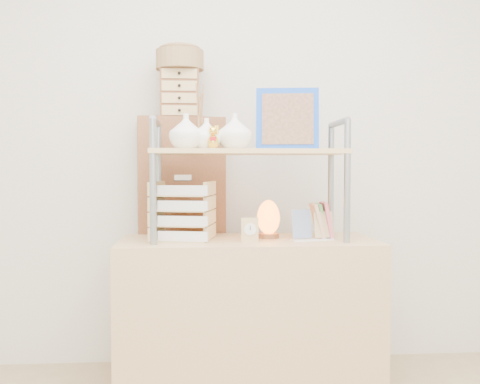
% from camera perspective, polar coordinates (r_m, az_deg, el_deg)
% --- Properties ---
extents(desk, '(1.20, 0.50, 0.75)m').
position_cam_1_polar(desk, '(2.60, 0.89, -13.29)').
color(desk, tan).
rests_on(desk, ground).
extents(cabinet, '(0.48, 0.29, 1.35)m').
position_cam_1_polar(cabinet, '(2.89, -6.33, -5.61)').
color(cabinet, brown).
rests_on(cabinet, ground).
extents(hutch, '(0.90, 0.34, 0.73)m').
position_cam_1_polar(hutch, '(2.51, -0.41, 5.11)').
color(hutch, gray).
rests_on(hutch, desk).
extents(letter_tray, '(0.29, 0.28, 0.30)m').
position_cam_1_polar(letter_tray, '(2.51, -6.07, -2.34)').
color(letter_tray, '#CFB97C').
rests_on(letter_tray, desk).
extents(salt_lamp, '(0.12, 0.11, 0.18)m').
position_cam_1_polar(salt_lamp, '(2.57, 3.04, -2.85)').
color(salt_lamp, brown).
rests_on(salt_lamp, desk).
extents(desk_clock, '(0.08, 0.04, 0.11)m').
position_cam_1_polar(desk_clock, '(2.43, 1.06, -4.05)').
color(desk_clock, tan).
rests_on(desk_clock, desk).
extents(postcard_stand, '(0.21, 0.10, 0.14)m').
position_cam_1_polar(postcard_stand, '(2.51, 7.71, -4.20)').
color(postcard_stand, white).
rests_on(postcard_stand, desk).
extents(drawer_chest, '(0.20, 0.16, 0.25)m').
position_cam_1_polar(drawer_chest, '(2.87, -6.43, 10.35)').
color(drawer_chest, brown).
rests_on(drawer_chest, cabinet).
extents(woven_basket, '(0.25, 0.25, 0.10)m').
position_cam_1_polar(woven_basket, '(2.90, -6.44, 13.78)').
color(woven_basket, brown).
rests_on(woven_basket, drawer_chest).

